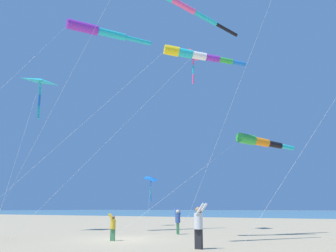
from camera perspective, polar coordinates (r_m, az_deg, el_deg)
name	(u,v)px	position (r m, az deg, el deg)	size (l,w,h in m)	color
ground_plane	(122,239)	(18.99, -7.73, -18.19)	(600.00, 600.00, 0.00)	tan
person_adult_flyer	(199,224)	(14.31, 5.12, -15.90)	(0.42, 0.53, 1.78)	#232328
person_child_green_jacket	(178,220)	(22.27, 1.63, -15.31)	(0.59, 0.57, 1.64)	#3D7F51
person_child_grey_jacket	(113,226)	(18.06, -9.18, -16.07)	(0.40, 0.46, 1.33)	#3D7F51
kite_windsock_red_high_left	(194,55)	(21.49, 4.42, 11.72)	(10.81, 11.32, 11.20)	yellow
kite_windsock_long_streamer_right	(259,142)	(22.67, 14.97, -2.53)	(9.31, 8.00, 6.14)	green
kite_delta_teal_far_right	(40,82)	(28.38, -20.52, 6.94)	(6.08, 4.68, 11.49)	#1EB7C6
kite_delta_small_distant	(194,55)	(28.80, 4.30, 11.73)	(12.75, 5.80, 14.25)	#EF4C93
kite_delta_magenta_far_left	(151,179)	(33.63, -2.78, -8.85)	(8.96, 5.72, 4.73)	blue
kite_windsock_yellow_midlevel	(98,31)	(28.23, -11.52, 15.25)	(18.01, 3.80, 15.44)	purple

